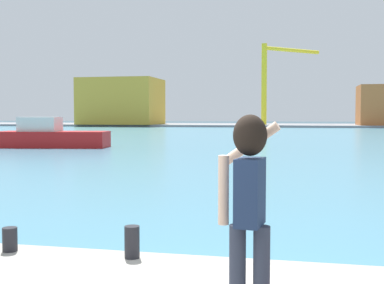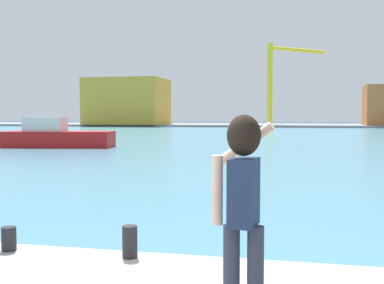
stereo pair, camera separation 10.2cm
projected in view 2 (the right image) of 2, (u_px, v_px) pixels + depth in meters
name	position (u px, v px, depth m)	size (l,w,h in m)	color
ground_plane	(289.00, 136.00, 53.00)	(220.00, 220.00, 0.00)	#334751
harbor_water	(290.00, 135.00, 54.95)	(140.00, 100.00, 0.02)	teal
far_shore_dock	(296.00, 125.00, 93.88)	(140.00, 20.00, 0.38)	gray
person_photographer	(243.00, 196.00, 4.11)	(0.53, 0.56, 1.74)	#2D3342
harbor_bollard	(130.00, 242.00, 6.05)	(0.18, 0.18, 0.39)	black
harbor_bollard_2	(9.00, 239.00, 6.37)	(0.19, 0.19, 0.30)	black
boat_moored	(56.00, 136.00, 33.74)	(7.57, 3.58, 2.04)	#B21919
warehouse_left	(127.00, 102.00, 95.82)	(14.39, 11.30, 8.70)	gold
port_crane	(279.00, 74.00, 92.56)	(10.61, 9.77, 14.88)	yellow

